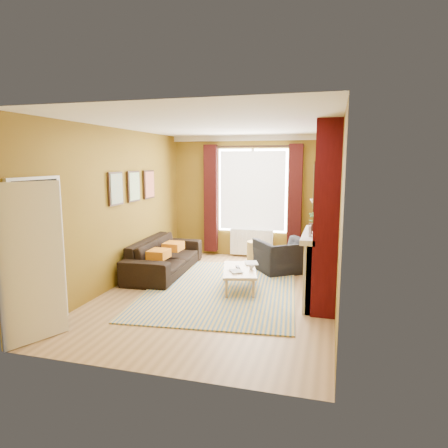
% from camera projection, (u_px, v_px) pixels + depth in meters
% --- Properties ---
extents(ground, '(5.50, 5.50, 0.00)m').
position_uv_depth(ground, '(220.00, 292.00, 6.83)').
color(ground, olive).
rests_on(ground, ground).
extents(room_walls, '(3.82, 5.54, 2.83)m').
position_uv_depth(room_walls, '(261.00, 212.00, 6.71)').
color(room_walls, brown).
rests_on(room_walls, ground).
extents(striped_rug, '(2.87, 3.75, 0.02)m').
position_uv_depth(striped_rug, '(221.00, 289.00, 7.01)').
color(striped_rug, '#356193').
rests_on(striped_rug, ground).
extents(sofa, '(1.04, 2.38, 0.68)m').
position_uv_depth(sofa, '(165.00, 256.00, 8.02)').
color(sofa, black).
rests_on(sofa, ground).
extents(armchair, '(1.33, 1.31, 0.66)m').
position_uv_depth(armchair, '(284.00, 256.00, 8.04)').
color(armchair, black).
rests_on(armchair, ground).
extents(coffee_table, '(0.80, 1.21, 0.37)m').
position_uv_depth(coffee_table, '(240.00, 271.00, 6.95)').
color(coffee_table, tan).
rests_on(coffee_table, ground).
extents(wicker_stool, '(0.45, 0.45, 0.49)m').
position_uv_depth(wicker_stool, '(256.00, 253.00, 8.72)').
color(wicker_stool, '#A68548').
rests_on(wicker_stool, ground).
extents(floor_lamp, '(0.28, 0.28, 1.44)m').
position_uv_depth(floor_lamp, '(314.00, 214.00, 8.35)').
color(floor_lamp, black).
rests_on(floor_lamp, ground).
extents(book_a, '(0.29, 0.31, 0.02)m').
position_uv_depth(book_a, '(231.00, 272.00, 6.72)').
color(book_a, '#999999').
rests_on(book_a, coffee_table).
extents(book_b, '(0.31, 0.37, 0.02)m').
position_uv_depth(book_b, '(245.00, 263.00, 7.29)').
color(book_b, '#999999').
rests_on(book_b, coffee_table).
extents(mug, '(0.10, 0.10, 0.08)m').
position_uv_depth(mug, '(251.00, 267.00, 6.90)').
color(mug, '#999999').
rests_on(mug, coffee_table).
extents(tv_remote, '(0.11, 0.17, 0.02)m').
position_uv_depth(tv_remote, '(238.00, 267.00, 7.02)').
color(tv_remote, black).
rests_on(tv_remote, coffee_table).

